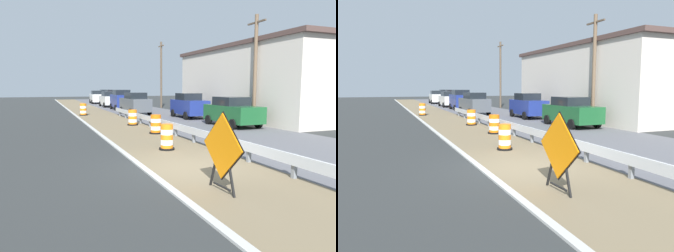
# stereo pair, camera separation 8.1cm
# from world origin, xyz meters

# --- Properties ---
(ground_plane) EXTENTS (160.00, 160.00, 0.00)m
(ground_plane) POSITION_xyz_m (0.00, 0.00, 0.00)
(ground_plane) COLOR #2B2D2D
(median_dirt_strip) EXTENTS (3.68, 120.00, 0.01)m
(median_dirt_strip) POSITION_xyz_m (0.64, 0.00, 0.00)
(median_dirt_strip) COLOR #706047
(median_dirt_strip) RESTS_ON ground
(far_lane_asphalt) EXTENTS (7.00, 120.00, 0.00)m
(far_lane_asphalt) POSITION_xyz_m (5.99, 0.00, 0.00)
(far_lane_asphalt) COLOR #56565B
(far_lane_asphalt) RESTS_ON ground
(curb_near_edge) EXTENTS (0.20, 120.00, 0.11)m
(curb_near_edge) POSITION_xyz_m (-1.30, 0.00, 0.00)
(curb_near_edge) COLOR #ADADA8
(curb_near_edge) RESTS_ON ground
(guardrail_median) EXTENTS (0.18, 41.88, 0.71)m
(guardrail_median) POSITION_xyz_m (2.25, -1.22, 0.52)
(guardrail_median) COLOR silver
(guardrail_median) RESTS_ON ground
(warning_sign_diamond) EXTENTS (0.12, 1.71, 2.00)m
(warning_sign_diamond) POSITION_xyz_m (-0.17, -2.46, 1.06)
(warning_sign_diamond) COLOR black
(warning_sign_diamond) RESTS_ON ground
(traffic_barrel_nearest) EXTENTS (0.64, 0.64, 1.06)m
(traffic_barrel_nearest) POSITION_xyz_m (0.52, 2.91, 0.48)
(traffic_barrel_nearest) COLOR orange
(traffic_barrel_nearest) RESTS_ON ground
(traffic_barrel_close) EXTENTS (0.72, 0.72, 1.05)m
(traffic_barrel_close) POSITION_xyz_m (1.66, 7.39, 0.47)
(traffic_barrel_close) COLOR orange
(traffic_barrel_close) RESTS_ON ground
(traffic_barrel_mid) EXTENTS (0.73, 0.73, 1.04)m
(traffic_barrel_mid) POSITION_xyz_m (1.53, 11.64, 0.47)
(traffic_barrel_mid) COLOR orange
(traffic_barrel_mid) RESTS_ON ground
(traffic_barrel_far) EXTENTS (0.70, 0.70, 1.10)m
(traffic_barrel_far) POSITION_xyz_m (3.53, 19.74, 0.50)
(traffic_barrel_far) COLOR orange
(traffic_barrel_far) RESTS_ON ground
(traffic_barrel_farther) EXTENTS (0.71, 0.71, 1.08)m
(traffic_barrel_farther) POSITION_xyz_m (-0.60, 20.56, 0.49)
(traffic_barrel_farther) COLOR orange
(traffic_barrel_farther) RESTS_ON ground
(car_lead_near_lane) EXTENTS (2.11, 4.69, 2.05)m
(car_lead_near_lane) POSITION_xyz_m (4.12, 20.01, 1.03)
(car_lead_near_lane) COLOR #4C5156
(car_lead_near_lane) RESTS_ON ground
(car_trailing_near_lane) EXTENTS (2.11, 4.54, 1.92)m
(car_trailing_near_lane) POSITION_xyz_m (7.51, 8.76, 0.97)
(car_trailing_near_lane) COLOR #195128
(car_trailing_near_lane) RESTS_ON ground
(car_lead_far_lane) EXTENTS (2.00, 4.61, 1.96)m
(car_lead_far_lane) POSITION_xyz_m (4.18, 32.51, 0.98)
(car_lead_far_lane) COLOR silver
(car_lead_far_lane) RESTS_ON ground
(car_mid_far_lane) EXTENTS (2.24, 4.12, 2.09)m
(car_mid_far_lane) POSITION_xyz_m (7.35, 51.31, 1.04)
(car_mid_far_lane) COLOR silver
(car_mid_far_lane) RESTS_ON ground
(car_trailing_far_lane) EXTENTS (2.21, 4.39, 2.02)m
(car_trailing_far_lane) POSITION_xyz_m (4.14, 41.40, 1.01)
(car_trailing_far_lane) COLOR silver
(car_trailing_far_lane) RESTS_ON ground
(car_distant_a) EXTENTS (2.12, 4.27, 2.05)m
(car_distant_a) POSITION_xyz_m (7.35, 14.97, 1.03)
(car_distant_a) COLOR navy
(car_distant_a) RESTS_ON ground
(car_distant_b) EXTENTS (2.11, 4.23, 2.26)m
(car_distant_b) POSITION_xyz_m (4.38, 26.55, 1.13)
(car_distant_b) COLOR navy
(car_distant_b) RESTS_ON ground
(car_distant_c) EXTENTS (2.08, 4.10, 2.12)m
(car_distant_c) POSITION_xyz_m (7.41, 46.07, 1.05)
(car_distant_c) COLOR maroon
(car_distant_c) RESTS_ON ground
(roadside_shop_near) EXTENTS (7.63, 16.53, 5.86)m
(roadside_shop_near) POSITION_xyz_m (12.98, 12.68, 2.94)
(roadside_shop_near) COLOR beige
(roadside_shop_near) RESTS_ON ground
(utility_pole_near) EXTENTS (0.24, 1.80, 7.24)m
(utility_pole_near) POSITION_xyz_m (9.07, 8.55, 3.77)
(utility_pole_near) COLOR brown
(utility_pole_near) RESTS_ON ground
(utility_pole_mid) EXTENTS (0.24, 1.80, 8.04)m
(utility_pole_mid) POSITION_xyz_m (9.82, 28.03, 4.18)
(utility_pole_mid) COLOR brown
(utility_pole_mid) RESTS_ON ground
(tree_roadside) EXTENTS (3.71, 3.71, 6.26)m
(tree_roadside) POSITION_xyz_m (11.92, 20.38, 4.56)
(tree_roadside) COLOR #4C3D2D
(tree_roadside) RESTS_ON ground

